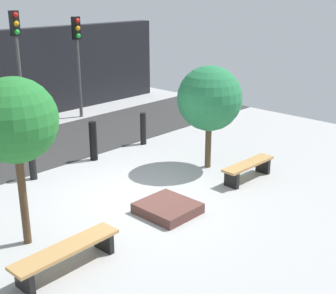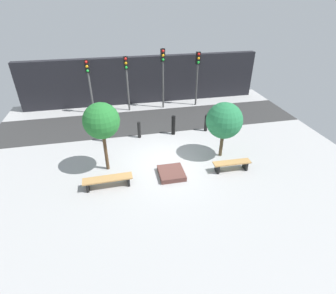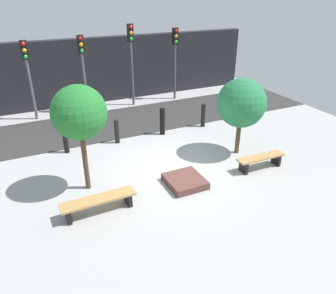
{
  "view_description": "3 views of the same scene",
  "coord_description": "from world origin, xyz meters",
  "px_view_note": "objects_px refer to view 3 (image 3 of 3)",
  "views": [
    {
      "loc": [
        -6.5,
        -7.08,
        4.53
      ],
      "look_at": [
        0.56,
        -0.42,
        1.22
      ],
      "focal_mm": 50.0,
      "sensor_mm": 36.0,
      "label": 1
    },
    {
      "loc": [
        -2.06,
        -9.87,
        6.9
      ],
      "look_at": [
        -0.12,
        -0.8,
        1.36
      ],
      "focal_mm": 28.0,
      "sensor_mm": 36.0,
      "label": 2
    },
    {
      "loc": [
        -4.07,
        -8.31,
        5.41
      ],
      "look_at": [
        -0.32,
        -0.42,
        1.1
      ],
      "focal_mm": 35.0,
      "sensor_mm": 36.0,
      "label": 3
    }
  ],
  "objects_px": {
    "bench_right": "(261,160)",
    "traffic_light_west": "(27,66)",
    "bollard_far_left": "(65,140)",
    "tree_behind_right_bench": "(241,103)",
    "tree_behind_left_bench": "(79,113)",
    "bench_left": "(99,202)",
    "planter_bed": "(185,181)",
    "bollard_left": "(117,132)",
    "traffic_light_mid_west": "(82,60)",
    "bollard_center": "(162,121)",
    "bollard_right": "(203,116)",
    "traffic_light_east": "(175,51)",
    "traffic_light_mid_east": "(131,51)"
  },
  "relations": [
    {
      "from": "planter_bed",
      "to": "bollard_right",
      "type": "xyz_separation_m",
      "value": [
        2.85,
        3.71,
        0.38
      ]
    },
    {
      "from": "tree_behind_left_bench",
      "to": "traffic_light_mid_west",
      "type": "height_order",
      "value": "traffic_light_mid_west"
    },
    {
      "from": "bollard_right",
      "to": "bollard_left",
      "type": "bearing_deg",
      "value": 180.0
    },
    {
      "from": "bollard_right",
      "to": "tree_behind_right_bench",
      "type": "bearing_deg",
      "value": -93.46
    },
    {
      "from": "tree_behind_left_bench",
      "to": "tree_behind_right_bench",
      "type": "distance_m",
      "value": 5.4
    },
    {
      "from": "bench_right",
      "to": "tree_behind_left_bench",
      "type": "relative_size",
      "value": 0.54
    },
    {
      "from": "bench_right",
      "to": "bollard_right",
      "type": "xyz_separation_m",
      "value": [
        0.16,
        3.91,
        0.17
      ]
    },
    {
      "from": "tree_behind_right_bench",
      "to": "traffic_light_mid_east",
      "type": "distance_m",
      "value": 6.83
    },
    {
      "from": "traffic_light_west",
      "to": "traffic_light_east",
      "type": "relative_size",
      "value": 0.96
    },
    {
      "from": "tree_behind_left_bench",
      "to": "bollard_far_left",
      "type": "height_order",
      "value": "tree_behind_left_bench"
    },
    {
      "from": "bollard_right",
      "to": "tree_behind_left_bench",
      "type": "bearing_deg",
      "value": -154.51
    },
    {
      "from": "traffic_light_west",
      "to": "traffic_light_mid_east",
      "type": "distance_m",
      "value": 4.65
    },
    {
      "from": "traffic_light_east",
      "to": "bollard_center",
      "type": "bearing_deg",
      "value": -122.55
    },
    {
      "from": "bollard_far_left",
      "to": "bollard_right",
      "type": "relative_size",
      "value": 0.99
    },
    {
      "from": "traffic_light_east",
      "to": "planter_bed",
      "type": "bearing_deg",
      "value": -114.39
    },
    {
      "from": "tree_behind_right_bench",
      "to": "bollard_far_left",
      "type": "height_order",
      "value": "tree_behind_right_bench"
    },
    {
      "from": "tree_behind_left_bench",
      "to": "traffic_light_east",
      "type": "relative_size",
      "value": 0.87
    },
    {
      "from": "tree_behind_left_bench",
      "to": "bollard_center",
      "type": "relative_size",
      "value": 2.88
    },
    {
      "from": "bollard_far_left",
      "to": "bench_left",
      "type": "bearing_deg",
      "value": -87.66
    },
    {
      "from": "tree_behind_right_bench",
      "to": "tree_behind_left_bench",
      "type": "bearing_deg",
      "value": 180.0
    },
    {
      "from": "traffic_light_west",
      "to": "traffic_light_east",
      "type": "distance_m",
      "value": 6.96
    },
    {
      "from": "bench_left",
      "to": "traffic_light_mid_west",
      "type": "relative_size",
      "value": 0.57
    },
    {
      "from": "bollard_center",
      "to": "bollard_right",
      "type": "height_order",
      "value": "bollard_center"
    },
    {
      "from": "bollard_left",
      "to": "bollard_far_left",
      "type": "bearing_deg",
      "value": 180.0
    },
    {
      "from": "bench_right",
      "to": "bollard_center",
      "type": "relative_size",
      "value": 1.55
    },
    {
      "from": "bench_right",
      "to": "traffic_light_mid_east",
      "type": "xyz_separation_m",
      "value": [
        -1.53,
        7.88,
        2.34
      ]
    },
    {
      "from": "bollard_center",
      "to": "bollard_right",
      "type": "xyz_separation_m",
      "value": [
        1.9,
        0.0,
        -0.06
      ]
    },
    {
      "from": "planter_bed",
      "to": "bollard_center",
      "type": "xyz_separation_m",
      "value": [
        0.95,
        3.71,
        0.44
      ]
    },
    {
      "from": "bench_right",
      "to": "bollard_far_left",
      "type": "height_order",
      "value": "bollard_far_left"
    },
    {
      "from": "traffic_light_west",
      "to": "tree_behind_right_bench",
      "type": "bearing_deg",
      "value": -46.96
    },
    {
      "from": "bollard_left",
      "to": "bench_right",
      "type": "bearing_deg",
      "value": -47.1
    },
    {
      "from": "tree_behind_right_bench",
      "to": "bollard_center",
      "type": "bearing_deg",
      "value": 123.38
    },
    {
      "from": "planter_bed",
      "to": "tree_behind_right_bench",
      "type": "xyz_separation_m",
      "value": [
        2.69,
        1.07,
        1.75
      ]
    },
    {
      "from": "bench_left",
      "to": "bench_right",
      "type": "bearing_deg",
      "value": -1.46
    },
    {
      "from": "bench_left",
      "to": "planter_bed",
      "type": "height_order",
      "value": "bench_left"
    },
    {
      "from": "bollard_far_left",
      "to": "bollard_center",
      "type": "xyz_separation_m",
      "value": [
        3.79,
        0.0,
        0.06
      ]
    },
    {
      "from": "tree_behind_left_bench",
      "to": "traffic_light_mid_west",
      "type": "relative_size",
      "value": 0.89
    },
    {
      "from": "bench_right",
      "to": "tree_behind_right_bench",
      "type": "height_order",
      "value": "tree_behind_right_bench"
    },
    {
      "from": "bench_right",
      "to": "traffic_light_west",
      "type": "height_order",
      "value": "traffic_light_west"
    },
    {
      "from": "tree_behind_left_bench",
      "to": "bollard_left",
      "type": "bearing_deg",
      "value": 56.62
    },
    {
      "from": "bench_right",
      "to": "bollard_far_left",
      "type": "distance_m",
      "value": 6.78
    },
    {
      "from": "bench_left",
      "to": "tree_behind_right_bench",
      "type": "xyz_separation_m",
      "value": [
        5.37,
        1.27,
        1.54
      ]
    },
    {
      "from": "planter_bed",
      "to": "bollard_center",
      "type": "distance_m",
      "value": 3.86
    },
    {
      "from": "planter_bed",
      "to": "traffic_light_west",
      "type": "bearing_deg",
      "value": 114.39
    },
    {
      "from": "traffic_light_west",
      "to": "bench_left",
      "type": "bearing_deg",
      "value": -84.24
    },
    {
      "from": "bollard_far_left",
      "to": "bollard_right",
      "type": "height_order",
      "value": "bollard_right"
    },
    {
      "from": "planter_bed",
      "to": "tree_behind_left_bench",
      "type": "distance_m",
      "value": 3.67
    },
    {
      "from": "bench_right",
      "to": "traffic_light_mid_west",
      "type": "bearing_deg",
      "value": 117.48
    },
    {
      "from": "bench_left",
      "to": "tree_behind_right_bench",
      "type": "distance_m",
      "value": 5.73
    },
    {
      "from": "bollard_far_left",
      "to": "bollard_left",
      "type": "bearing_deg",
      "value": 0.0
    }
  ]
}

